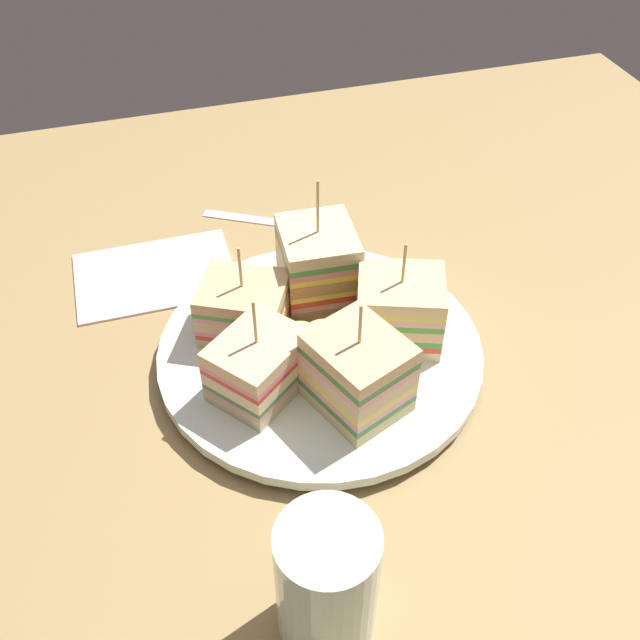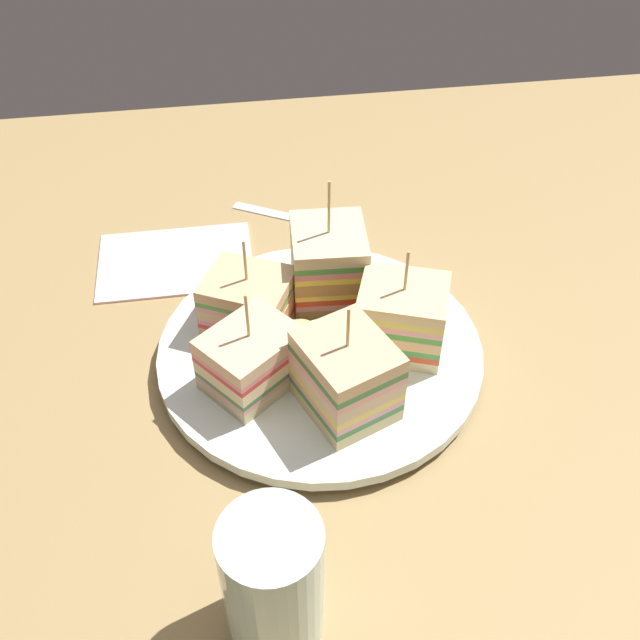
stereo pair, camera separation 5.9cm
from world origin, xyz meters
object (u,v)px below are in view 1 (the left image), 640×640
at_px(sandwich_wedge_4, 357,373).
at_px(chip_pile, 303,350).
at_px(sandwich_wedge_0, 399,310).
at_px(plate, 320,352).
at_px(drinking_glass, 327,591).
at_px(napkin, 155,274).
at_px(spoon, 302,223).
at_px(sandwich_wedge_1, 318,264).
at_px(sandwich_wedge_2, 245,308).
at_px(sandwich_wedge_3, 259,366).

relative_size(sandwich_wedge_4, chip_pile, 1.49).
bearing_deg(sandwich_wedge_0, plate, 14.54).
distance_m(sandwich_wedge_4, drinking_glass, 0.17).
bearing_deg(napkin, spoon, 12.82).
height_order(sandwich_wedge_1, drinking_glass, sandwich_wedge_1).
distance_m(sandwich_wedge_2, chip_pile, 0.06).
xyz_separation_m(sandwich_wedge_2, spoon, (0.09, 0.15, -0.04)).
relative_size(plate, spoon, 2.01).
relative_size(sandwich_wedge_0, napkin, 0.65).
bearing_deg(plate, sandwich_wedge_4, -81.61).
height_order(plate, napkin, plate).
bearing_deg(sandwich_wedge_0, spoon, -61.59).
xyz_separation_m(sandwich_wedge_0, sandwich_wedge_3, (-0.12, -0.02, -0.00)).
bearing_deg(sandwich_wedge_2, napkin, 146.17).
relative_size(sandwich_wedge_4, drinking_glass, 0.98).
distance_m(spoon, napkin, 0.16).
xyz_separation_m(sandwich_wedge_1, spoon, (0.02, 0.13, -0.05)).
height_order(sandwich_wedge_3, chip_pile, sandwich_wedge_3).
bearing_deg(sandwich_wedge_0, chip_pile, 25.41).
xyz_separation_m(plate, sandwich_wedge_4, (0.01, -0.07, 0.04)).
bearing_deg(sandwich_wedge_3, sandwich_wedge_2, 48.42).
distance_m(sandwich_wedge_0, chip_pile, 0.09).
relative_size(plate, sandwich_wedge_0, 2.79).
bearing_deg(chip_pile, plate, 37.83).
height_order(plate, spoon, plate).
distance_m(plate, drinking_glass, 0.23).
bearing_deg(sandwich_wedge_4, sandwich_wedge_2, 9.71).
xyz_separation_m(sandwich_wedge_1, sandwich_wedge_3, (-0.08, -0.09, -0.01)).
bearing_deg(sandwich_wedge_4, chip_pile, 6.22).
bearing_deg(chip_pile, sandwich_wedge_1, 65.53).
distance_m(plate, sandwich_wedge_1, 0.08).
relative_size(sandwich_wedge_3, napkin, 0.61).
distance_m(sandwich_wedge_3, spoon, 0.24).
bearing_deg(chip_pile, drinking_glass, -101.76).
xyz_separation_m(sandwich_wedge_4, napkin, (-0.13, 0.22, -0.05)).
xyz_separation_m(plate, sandwich_wedge_0, (0.07, -0.01, 0.04)).
xyz_separation_m(sandwich_wedge_0, sandwich_wedge_2, (-0.12, 0.04, -0.01)).
distance_m(sandwich_wedge_2, spoon, 0.18).
distance_m(spoon, drinking_glass, 0.42).
xyz_separation_m(sandwich_wedge_3, drinking_glass, (-0.00, -0.19, 0.00)).
distance_m(sandwich_wedge_0, drinking_glass, 0.25).
bearing_deg(napkin, sandwich_wedge_1, -33.08).
distance_m(sandwich_wedge_4, napkin, 0.26).
xyz_separation_m(sandwich_wedge_3, napkin, (-0.06, 0.18, -0.04)).
xyz_separation_m(spoon, napkin, (-0.16, -0.04, -0.00)).
bearing_deg(sandwich_wedge_0, sandwich_wedge_2, 0.31).
bearing_deg(sandwich_wedge_3, sandwich_wedge_1, 12.93).
bearing_deg(spoon, sandwich_wedge_1, -69.79).
height_order(napkin, drinking_glass, drinking_glass).
relative_size(sandwich_wedge_0, spoon, 0.72).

